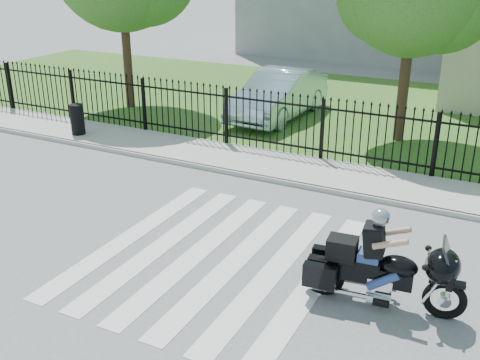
% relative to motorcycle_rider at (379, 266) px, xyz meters
% --- Properties ---
extents(ground, '(120.00, 120.00, 0.00)m').
position_rel_motorcycle_rider_xyz_m(ground, '(-3.13, 0.13, -0.73)').
color(ground, slate).
rests_on(ground, ground).
extents(crosswalk, '(5.00, 5.50, 0.01)m').
position_rel_motorcycle_rider_xyz_m(crosswalk, '(-3.13, 0.13, -0.72)').
color(crosswalk, silver).
rests_on(crosswalk, ground).
extents(sidewalk, '(40.00, 2.00, 0.12)m').
position_rel_motorcycle_rider_xyz_m(sidewalk, '(-3.13, 5.13, -0.67)').
color(sidewalk, '#ADAAA3').
rests_on(sidewalk, ground).
extents(curb, '(40.00, 0.12, 0.12)m').
position_rel_motorcycle_rider_xyz_m(curb, '(-3.13, 4.13, -0.67)').
color(curb, '#ADAAA3').
rests_on(curb, ground).
extents(grass_strip, '(40.00, 12.00, 0.02)m').
position_rel_motorcycle_rider_xyz_m(grass_strip, '(-3.13, 12.13, -0.72)').
color(grass_strip, '#315B1F').
rests_on(grass_strip, ground).
extents(iron_fence, '(26.00, 0.04, 1.80)m').
position_rel_motorcycle_rider_xyz_m(iron_fence, '(-3.13, 6.13, 0.18)').
color(iron_fence, black).
rests_on(iron_fence, ground).
extents(motorcycle_rider, '(2.68, 0.99, 1.77)m').
position_rel_motorcycle_rider_xyz_m(motorcycle_rider, '(0.00, 0.00, 0.00)').
color(motorcycle_rider, black).
rests_on(motorcycle_rider, ground).
extents(parked_car, '(1.96, 5.07, 1.65)m').
position_rel_motorcycle_rider_xyz_m(parked_car, '(-6.01, 9.80, 0.12)').
color(parked_car, silver).
rests_on(parked_car, grass_strip).
extents(litter_bin, '(0.49, 0.49, 0.95)m').
position_rel_motorcycle_rider_xyz_m(litter_bin, '(-10.74, 4.78, -0.13)').
color(litter_bin, black).
rests_on(litter_bin, sidewalk).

